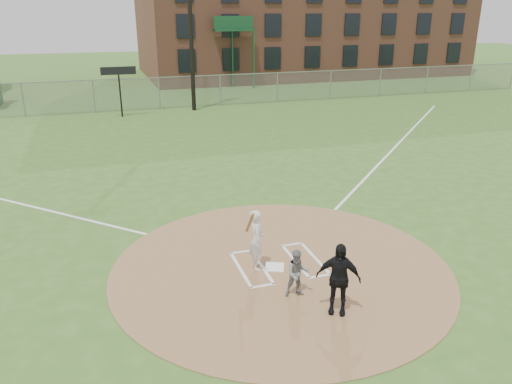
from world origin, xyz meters
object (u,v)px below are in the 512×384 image
object	(u,v)px
home_plate	(274,267)
umpire	(338,279)
batter_at_plate	(257,239)
catcher	(298,273)

from	to	relation	value
home_plate	umpire	size ratio (longest dim) A/B	0.29
umpire	home_plate	bearing A→B (deg)	136.22
batter_at_plate	home_plate	bearing A→B (deg)	-18.00
catcher	batter_at_plate	bearing A→B (deg)	116.14
catcher	umpire	distance (m)	1.05
home_plate	catcher	size ratio (longest dim) A/B	0.42
home_plate	batter_at_plate	bearing A→B (deg)	162.00
umpire	batter_at_plate	bearing A→B (deg)	144.51
home_plate	catcher	distance (m)	1.43
catcher	batter_at_plate	xyz separation A→B (m)	(-0.47, 1.46, 0.23)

